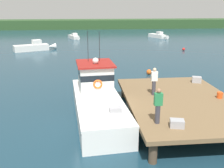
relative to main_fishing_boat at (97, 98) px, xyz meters
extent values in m
plane|color=#193847|center=(-0.15, -1.26, -1.01)|extent=(200.00, 200.00, 0.00)
cylinder|color=#4C3D2D|center=(2.05, -5.36, -0.51)|extent=(0.36, 0.36, 1.00)
cylinder|color=#4C3D2D|center=(2.05, 2.84, -0.51)|extent=(0.36, 0.36, 1.00)
cylinder|color=#4C3D2D|center=(7.25, 2.84, -0.51)|extent=(0.36, 0.36, 1.00)
cube|color=brown|center=(4.65, -1.26, 0.09)|extent=(6.00, 9.00, 0.20)
cube|color=white|center=(0.05, -0.56, -0.46)|extent=(3.16, 8.18, 1.10)
cone|color=white|center=(-0.36, 4.32, -0.46)|extent=(1.25, 1.89, 1.10)
cube|color=black|center=(0.05, -0.56, -0.01)|extent=(3.17, 8.02, 0.12)
cube|color=white|center=(0.05, -0.56, 0.15)|extent=(3.20, 8.18, 0.12)
cube|color=silver|center=(-0.05, 0.63, 0.99)|extent=(2.08, 2.35, 1.80)
cube|color=black|center=(-0.05, 0.63, 1.31)|extent=(2.10, 2.37, 0.36)
cube|color=maroon|center=(-0.05, 0.63, 1.94)|extent=(2.34, 2.67, 0.10)
sphere|color=white|center=(-0.03, 0.33, 2.17)|extent=(0.36, 0.36, 0.36)
cylinder|color=black|center=(-0.44, 1.10, 2.89)|extent=(0.03, 0.03, 1.80)
cylinder|color=black|center=(0.25, 1.16, 2.89)|extent=(0.03, 0.03, 1.80)
cube|color=#939399|center=(0.78, -2.71, 0.27)|extent=(0.63, 0.49, 0.36)
torus|color=orange|center=(-0.12, -3.39, 0.15)|extent=(0.60, 0.60, 0.12)
torus|color=#EA5119|center=(0.04, -0.50, 0.99)|extent=(0.55, 0.14, 0.54)
cube|color=#9E9EA3|center=(3.26, -4.61, 0.36)|extent=(0.69, 0.57, 0.34)
cube|color=#9E9EA3|center=(6.91, 1.87, 0.40)|extent=(0.71, 0.61, 0.41)
cylinder|color=#E04C19|center=(6.93, -1.27, 0.36)|extent=(0.32, 0.32, 0.34)
cylinder|color=#383842|center=(3.33, -0.33, 0.62)|extent=(0.22, 0.22, 0.86)
cube|color=white|center=(3.33, -0.33, 1.33)|extent=(0.36, 0.22, 0.56)
sphere|color=beige|center=(3.33, -0.33, 1.72)|extent=(0.20, 0.20, 0.20)
cylinder|color=#383842|center=(2.51, -4.13, 0.62)|extent=(0.22, 0.22, 0.86)
cube|color=#287F47|center=(2.51, -4.13, 1.33)|extent=(0.36, 0.22, 0.56)
sphere|color=#9E7051|center=(2.51, -4.13, 1.72)|extent=(0.20, 0.20, 0.20)
cube|color=white|center=(13.81, 37.12, -0.65)|extent=(2.92, 4.10, 0.72)
cone|color=white|center=(14.94, 34.91, -0.65)|extent=(1.09, 1.21, 0.72)
cube|color=silver|center=(14.13, 36.50, -0.02)|extent=(1.35, 1.34, 0.54)
cube|color=silver|center=(-8.32, 23.59, -0.57)|extent=(4.98, 3.23, 0.87)
cone|color=silver|center=(-5.57, 24.73, -0.57)|extent=(1.43, 1.26, 0.87)
cube|color=silver|center=(-7.55, 23.91, 0.18)|extent=(1.56, 1.58, 0.65)
cube|color=silver|center=(-2.84, 37.28, -0.68)|extent=(2.35, 3.72, 0.65)
cone|color=silver|center=(-2.03, 35.21, -0.68)|extent=(0.93, 1.06, 0.65)
cube|color=silver|center=(-2.61, 36.70, -0.12)|extent=(1.17, 1.16, 0.48)
sphere|color=silver|center=(-9.14, 24.60, -0.85)|extent=(0.32, 0.32, 0.32)
sphere|color=#EA5B19|center=(5.31, 8.80, -0.77)|extent=(0.48, 0.48, 0.48)
sphere|color=red|center=(13.49, 21.56, -0.80)|extent=(0.40, 0.40, 0.40)
cube|color=#284723|center=(-0.15, 60.74, 0.19)|extent=(120.00, 8.00, 2.40)
camera|label=1|loc=(-0.59, -14.55, 5.26)|focal=41.78mm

